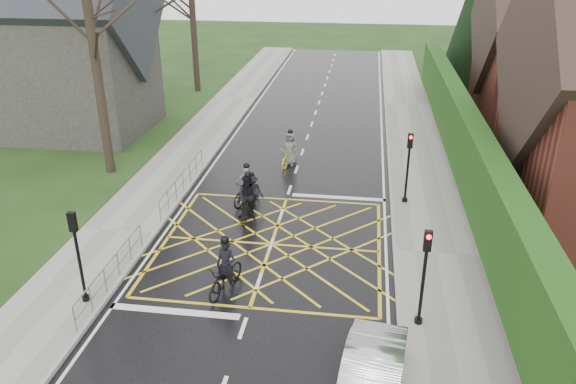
% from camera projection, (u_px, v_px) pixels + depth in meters
% --- Properties ---
extents(ground, '(120.00, 120.00, 0.00)m').
position_uv_depth(ground, '(271.00, 244.00, 20.99)').
color(ground, black).
rests_on(ground, ground).
extents(road, '(9.00, 80.00, 0.01)m').
position_uv_depth(road, '(271.00, 244.00, 20.99)').
color(road, black).
rests_on(road, ground).
extents(sidewalk_right, '(3.00, 80.00, 0.15)m').
position_uv_depth(sidewalk_right, '(435.00, 254.00, 20.20)').
color(sidewalk_right, gray).
rests_on(sidewalk_right, ground).
extents(sidewalk_left, '(3.00, 80.00, 0.15)m').
position_uv_depth(sidewalk_left, '(119.00, 232.00, 21.72)').
color(sidewalk_left, gray).
rests_on(sidewalk_left, ground).
extents(stone_wall, '(0.50, 38.00, 0.70)m').
position_uv_depth(stone_wall, '(463.00, 184.00, 25.27)').
color(stone_wall, slate).
rests_on(stone_wall, ground).
extents(hedge, '(0.90, 38.00, 2.80)m').
position_uv_depth(hedge, '(468.00, 147.00, 24.54)').
color(hedge, '#18390F').
rests_on(hedge, stone_wall).
extents(house_far, '(9.80, 8.80, 10.30)m').
position_uv_depth(house_far, '(563.00, 50.00, 33.53)').
color(house_far, maroon).
rests_on(house_far, ground).
extents(conifer, '(4.60, 4.60, 10.00)m').
position_uv_depth(conifer, '(474.00, 20.00, 40.99)').
color(conifer, black).
rests_on(conifer, ground).
extents(church, '(8.80, 7.80, 11.00)m').
position_uv_depth(church, '(68.00, 46.00, 31.49)').
color(church, '#2D2B28').
rests_on(church, ground).
extents(tree_near, '(9.24, 9.24, 11.44)m').
position_uv_depth(tree_near, '(87.00, 2.00, 24.27)').
color(tree_near, black).
rests_on(tree_near, ground).
extents(railing_south, '(0.05, 5.04, 1.03)m').
position_uv_depth(railing_south, '(111.00, 267.00, 18.10)').
color(railing_south, slate).
rests_on(railing_south, ground).
extents(railing_north, '(0.05, 6.04, 1.03)m').
position_uv_depth(railing_north, '(183.00, 177.00, 24.86)').
color(railing_north, slate).
rests_on(railing_north, ground).
extents(traffic_light_ne, '(0.24, 0.31, 3.21)m').
position_uv_depth(traffic_light_ne, '(408.00, 169.00, 23.44)').
color(traffic_light_ne, black).
rests_on(traffic_light_ne, ground).
extents(traffic_light_se, '(0.24, 0.31, 3.21)m').
position_uv_depth(traffic_light_se, '(423.00, 279.00, 15.86)').
color(traffic_light_se, black).
rests_on(traffic_light_se, ground).
extents(traffic_light_sw, '(0.24, 0.31, 3.21)m').
position_uv_depth(traffic_light_sw, '(79.00, 258.00, 16.90)').
color(traffic_light_sw, black).
rests_on(traffic_light_sw, ground).
extents(cyclist_rear, '(1.25, 2.16, 1.98)m').
position_uv_depth(cyclist_rear, '(226.00, 274.00, 17.99)').
color(cyclist_rear, black).
rests_on(cyclist_rear, ground).
extents(cyclist_back, '(0.96, 2.10, 2.08)m').
position_uv_depth(cyclist_back, '(248.00, 201.00, 22.57)').
color(cyclist_back, black).
rests_on(cyclist_back, ground).
extents(cyclist_mid, '(1.01, 1.72, 1.65)m').
position_uv_depth(cyclist_mid, '(252.00, 195.00, 23.55)').
color(cyclist_mid, black).
rests_on(cyclist_mid, ground).
extents(cyclist_front, '(1.25, 1.90, 1.85)m').
position_uv_depth(cyclist_front, '(247.00, 189.00, 23.94)').
color(cyclist_front, black).
rests_on(cyclist_front, ground).
extents(cyclist_lead, '(1.13, 2.02, 1.86)m').
position_uv_depth(cyclist_lead, '(290.00, 153.00, 28.06)').
color(cyclist_lead, gold).
rests_on(cyclist_lead, ground).
extents(car, '(1.96, 4.31, 1.37)m').
position_uv_depth(car, '(371.00, 383.00, 13.50)').
color(car, silver).
rests_on(car, ground).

